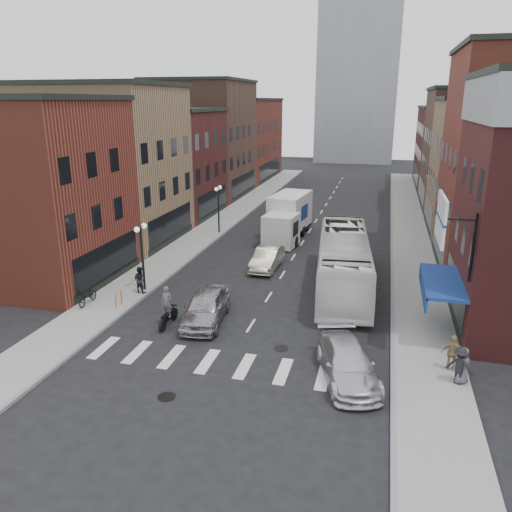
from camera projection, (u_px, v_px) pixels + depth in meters
The scene contains 31 objects.
ground at pixel (246, 334), 24.49m from camera, with size 160.00×160.00×0.00m, color black.
sidewalk_left at pixel (222, 222), 46.83m from camera, with size 3.00×74.00×0.15m, color gray.
sidewalk_right at pixel (410, 233), 42.77m from camera, with size 3.00×74.00×0.15m, color gray.
curb_left at pixel (237, 223), 46.49m from camera, with size 0.20×74.00×0.16m, color gray.
curb_right at pixel (392, 233), 43.15m from camera, with size 0.20×74.00×0.16m, color gray.
crosswalk_stripes at pixel (227, 364), 21.72m from camera, with size 12.00×2.20×0.01m, color silver.
bldg_left_near at pixel (29, 191), 30.54m from camera, with size 10.30×9.20×11.30m.
bldg_left_mid_a at pixel (109, 165), 39.17m from camera, with size 10.30×10.20×12.30m.
bldg_left_mid_b at pixel (164, 163), 48.71m from camera, with size 10.30×10.20×10.30m.
bldg_left_far_a at pixel (203, 139), 58.43m from camera, with size 10.30×12.20×13.30m.
bldg_left_far_b at pixel (237, 139), 71.66m from camera, with size 10.30×16.20×11.30m.
bldg_right_mid_b at pixel (497, 167), 41.40m from camera, with size 10.30×10.20×11.30m.
bldg_right_far_a at pixel (476, 149), 51.41m from camera, with size 10.30×12.20×12.30m.
bldg_right_far_b at pixel (458, 147), 64.65m from camera, with size 10.30×16.20×10.30m.
awning_blue at pixel (438, 283), 23.88m from camera, with size 1.80×5.00×0.78m.
billboard_sign at pixel (443, 220), 21.07m from camera, with size 1.52×3.00×3.70m.
distant_tower at pixel (362, 18), 89.10m from camera, with size 14.00×14.00×50.00m, color #9399A0.
streetlamp_near at pixel (142, 245), 29.08m from camera, with size 0.32×1.22×4.11m.
streetlamp_far at pixel (218, 200), 42.02m from camera, with size 0.32×1.22×4.11m.
bike_rack at pixel (119, 299), 27.34m from camera, with size 0.08×0.68×0.80m.
box_truck at pixel (288, 218), 41.05m from camera, with size 3.04×8.33×3.53m.
motorcycle_rider at pixel (167, 308), 25.09m from camera, with size 0.59×2.10×2.14m.
transit_bus at pixel (343, 261), 29.98m from camera, with size 2.88×12.32×3.43m, color silver.
sedan_left_near at pixel (206, 307), 25.64m from camera, with size 1.95×4.84×1.65m, color #A3A3A8.
sedan_left_far at pixel (267, 258), 33.85m from camera, with size 1.53×4.38×1.44m, color beige.
curb_car at pixel (347, 363), 20.36m from camera, with size 1.99×4.90×1.42m, color silver.
parked_bicycle at pixel (88, 296), 27.62m from camera, with size 0.61×1.75×0.92m, color black.
ped_left_solo at pixel (140, 280), 29.19m from camera, with size 0.77×0.45×1.59m, color black.
ped_right_a at pixel (460, 366), 19.74m from camera, with size 1.01×0.50×1.57m, color black.
ped_right_b at pixel (453, 353), 20.75m from camera, with size 0.92×0.46×1.56m, color #9B7C4F.
ped_right_c at pixel (462, 365), 19.79m from camera, with size 0.75×0.49×1.53m, color #4F5156.
Camera 1 is at (6.06, -21.39, 10.98)m, focal length 35.00 mm.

